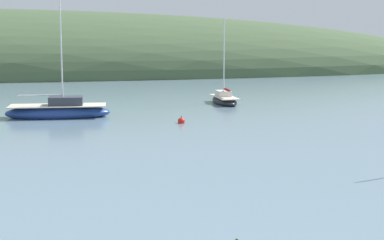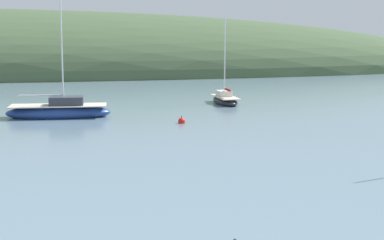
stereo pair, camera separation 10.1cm
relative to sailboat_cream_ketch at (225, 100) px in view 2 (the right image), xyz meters
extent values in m
ellipsoid|color=#232328|center=(0.00, -0.03, -0.12)|extent=(1.78, 4.62, 0.73)
cube|color=beige|center=(0.00, -0.03, 0.21)|extent=(1.64, 4.25, 0.06)
cube|color=silver|center=(-0.02, 0.33, 0.44)|extent=(1.08, 1.51, 0.45)
cylinder|color=silver|center=(-0.01, 0.20, 3.24)|extent=(0.09, 0.09, 6.05)
cylinder|color=silver|center=(0.04, -0.76, 0.79)|extent=(0.17, 1.91, 0.07)
ellipsoid|color=maroon|center=(0.04, -0.76, 0.84)|extent=(0.30, 1.84, 0.20)
ellipsoid|color=navy|center=(-12.36, -5.66, -0.02)|extent=(6.82, 2.49, 1.08)
cube|color=beige|center=(-12.36, -5.66, 0.47)|extent=(6.28, 2.29, 0.06)
cube|color=#333842|center=(-11.82, -5.68, 0.76)|extent=(2.21, 1.56, 0.58)
cylinder|color=silver|center=(-12.02, -5.67, 4.64)|extent=(0.09, 0.09, 8.35)
cylinder|color=silver|center=(-13.44, -5.63, 1.17)|extent=(2.84, 0.15, 0.07)
sphere|color=red|center=(-4.75, -9.42, -0.20)|extent=(0.44, 0.44, 0.44)
cylinder|color=black|center=(-4.75, -9.42, 0.07)|extent=(0.04, 0.04, 0.10)
sphere|color=#1E4723|center=(-6.40, -30.94, -0.16)|extent=(0.09, 0.09, 0.09)
cone|color=gold|center=(-6.39, -30.88, -0.17)|extent=(0.04, 0.05, 0.04)
camera|label=1|loc=(-10.06, -45.97, 5.32)|focal=56.98mm
camera|label=2|loc=(-9.96, -45.98, 5.32)|focal=56.98mm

